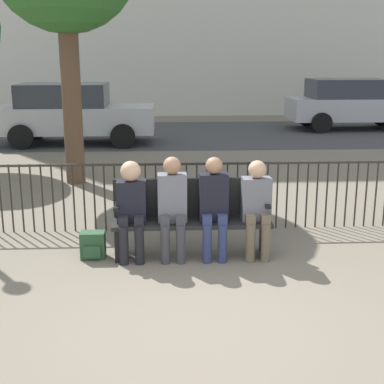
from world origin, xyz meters
The scene contains 11 objects.
ground_plane centered at (0.00, 0.00, 0.00)m, with size 80.00×80.00×0.00m, color #706656.
park_bench centered at (0.00, 1.78, 0.50)m, with size 1.88×0.45×0.92m.
seated_person_0 centered at (-0.71, 1.65, 0.68)m, with size 0.34×0.39×1.18m.
seated_person_1 centered at (-0.23, 1.65, 0.69)m, with size 0.34×0.39×1.23m.
seated_person_2 centered at (0.26, 1.65, 0.68)m, with size 0.34×0.39×1.22m.
seated_person_3 centered at (0.76, 1.65, 0.66)m, with size 0.34×0.39×1.17m.
backpack centered at (-1.19, 1.69, 0.16)m, with size 0.29×0.23×0.32m.
fence_railing centered at (-0.02, 2.72, 0.56)m, with size 9.01×0.03×0.95m.
street_surface centered at (0.00, 12.00, 0.00)m, with size 24.00×6.00×0.01m.
parked_car_0 centered at (-2.77, 10.32, 0.84)m, with size 4.20×1.94×1.62m.
parked_car_1 centered at (5.78, 12.80, 0.84)m, with size 4.20×1.94×1.62m.
Camera 1 is at (-0.33, -4.38, 2.36)m, focal length 50.00 mm.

